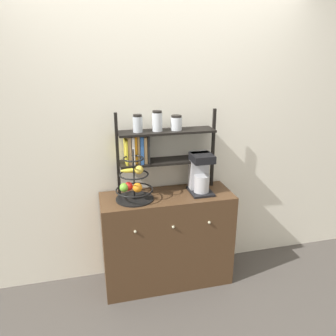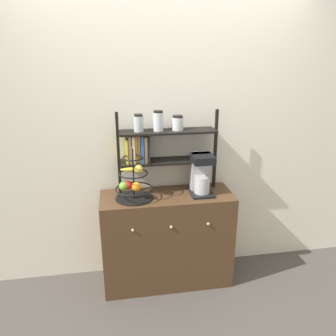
% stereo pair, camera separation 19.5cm
% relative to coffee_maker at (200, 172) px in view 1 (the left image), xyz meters
% --- Properties ---
extents(ground_plane, '(12.00, 12.00, 0.00)m').
position_rel_coffee_maker_xyz_m(ground_plane, '(-0.29, -0.22, -1.02)').
color(ground_plane, '#47423D').
extents(wall_back, '(7.00, 0.05, 2.60)m').
position_rel_coffee_maker_xyz_m(wall_back, '(-0.29, 0.24, 0.28)').
color(wall_back, silver).
rests_on(wall_back, ground_plane).
extents(sideboard, '(1.12, 0.43, 0.85)m').
position_rel_coffee_maker_xyz_m(sideboard, '(-0.29, -0.01, -0.60)').
color(sideboard, '#4C331E').
rests_on(sideboard, ground_plane).
extents(coffee_maker, '(0.18, 0.24, 0.35)m').
position_rel_coffee_maker_xyz_m(coffee_maker, '(0.00, 0.00, 0.00)').
color(coffee_maker, black).
rests_on(coffee_maker, sideboard).
extents(fruit_stand, '(0.31, 0.31, 0.43)m').
position_rel_coffee_maker_xyz_m(fruit_stand, '(-0.57, -0.04, -0.04)').
color(fruit_stand, black).
rests_on(fruit_stand, sideboard).
extents(shelf_hutch, '(0.85, 0.20, 0.69)m').
position_rel_coffee_maker_xyz_m(shelf_hutch, '(-0.37, 0.11, 0.25)').
color(shelf_hutch, black).
rests_on(shelf_hutch, sideboard).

